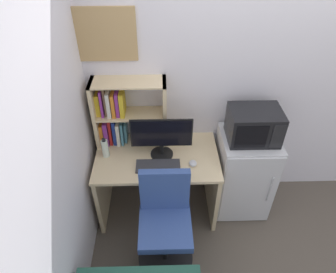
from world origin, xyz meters
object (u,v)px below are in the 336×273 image
Objects in this scene: computer_mouse at (193,163)px; mini_fridge at (243,173)px; monitor at (162,136)px; microwave at (254,125)px; keyboard at (158,166)px; wall_corkboard at (88,35)px; hutch_bookshelf at (120,113)px; desk_chair at (165,226)px; water_bottle at (105,148)px.

computer_mouse is 0.09× the size of mini_fridge.
monitor is 0.81m from microwave.
wall_corkboard is at bearing 138.83° from keyboard.
wall_corkboard is (-1.37, 0.27, 1.30)m from mini_fridge.
hutch_bookshelf is 0.85× the size of wall_corkboard.
desk_chair is (0.05, -0.39, -0.33)m from keyboard.
hutch_bookshelf reaches higher than microwave.
water_bottle and desk_chair have the same top height.
desk_chair is (-0.79, -0.58, -0.62)m from microwave.
mini_fridge is at bearing -90.16° from microwave.
microwave is 1.16m from desk_chair.
water_bottle is at bearing 134.00° from desk_chair.
wall_corkboard reaches higher than desk_chair.
water_bottle is 1.37m from mini_fridge.
water_bottle is at bearing 169.85° from computer_mouse.
water_bottle is 0.86m from desk_chair.
wall_corkboard is (-0.19, 0.10, 0.68)m from hutch_bookshelf.
computer_mouse is (0.31, 0.02, 0.01)m from keyboard.
mini_fridge reaches higher than keyboard.
computer_mouse is (0.27, -0.14, -0.20)m from monitor.
mini_fridge is at bearing 12.91° from keyboard.
keyboard is 0.91m from microwave.
monitor is at bearing 91.93° from desk_chair.
keyboard is 0.92m from mini_fridge.
hutch_bookshelf is at bearing 132.34° from keyboard.
keyboard is at bearing -176.82° from computer_mouse.
hutch_bookshelf is 1.07m from desk_chair.
monitor is at bearing -28.34° from wall_corkboard.
desk_chair is (0.52, -0.54, -0.42)m from water_bottle.
wall_corkboard is (-0.83, 0.45, 0.98)m from computer_mouse.
mini_fridge is (0.84, 0.19, -0.31)m from keyboard.
microwave is at bearing 1.73° from water_bottle.
mini_fridge is (0.53, 0.18, -0.32)m from computer_mouse.
monitor reaches higher than keyboard.
computer_mouse is at bearing 3.18° from keyboard.
hutch_bookshelf is 1.34m from mini_fridge.
desk_chair reaches higher than keyboard.
microwave reaches higher than water_bottle.
hutch_bookshelf is 0.44m from monitor.
keyboard is 0.50m from water_bottle.
water_bottle is (-0.50, -0.00, -0.13)m from monitor.
mini_fridge is at bearing -11.18° from wall_corkboard.
keyboard is 0.51m from desk_chair.
monitor is 0.37m from computer_mouse.
mini_fridge is 1.91m from wall_corkboard.
monitor is 2.74× the size of water_bottle.
water_bottle is at bearing -179.68° from monitor.
monitor reaches higher than mini_fridge.
desk_chair reaches higher than computer_mouse.
mini_fridge is 0.95× the size of desk_chair.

